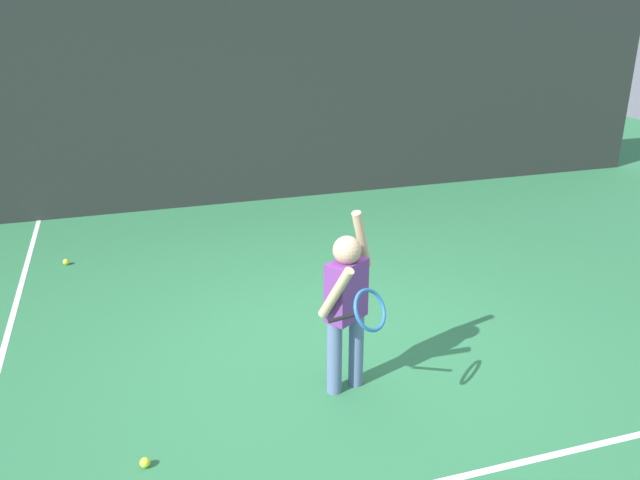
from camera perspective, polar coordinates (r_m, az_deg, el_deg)
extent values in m
plane|color=#2D7247|center=(5.44, 1.88, -9.48)|extent=(20.00, 20.00, 0.00)
cube|color=white|center=(6.18, -25.92, -7.83)|extent=(0.05, 9.00, 0.00)
cube|color=#282D2B|center=(8.83, -7.45, 15.86)|extent=(12.83, 0.08, 3.99)
cylinder|color=slate|center=(8.89, -7.54, 16.37)|extent=(0.09, 0.09, 4.14)
cylinder|color=slate|center=(11.75, 25.43, 15.71)|extent=(0.09, 0.09, 4.14)
cylinder|color=slate|center=(4.76, 1.28, -10.26)|extent=(0.11, 0.11, 0.58)
cylinder|color=slate|center=(4.85, 3.20, -9.65)|extent=(0.11, 0.11, 0.58)
cube|color=#72338C|center=(4.56, 2.34, -4.45)|extent=(0.34, 0.30, 0.44)
sphere|color=tan|center=(4.44, 2.40, -0.90)|extent=(0.20, 0.20, 0.20)
cylinder|color=tan|center=(4.59, 3.70, 0.04)|extent=(0.21, 0.17, 0.46)
cylinder|color=tan|center=(4.36, 1.40, -4.70)|extent=(0.21, 0.28, 0.43)
cylinder|color=black|center=(4.29, 2.00, -6.87)|extent=(0.15, 0.22, 0.15)
torus|color=#2666B2|center=(4.12, 4.43, -6.18)|extent=(0.33, 0.29, 0.26)
sphere|color=#CCE033|center=(4.38, -15.17, -18.41)|extent=(0.07, 0.07, 0.07)
sphere|color=#CCE033|center=(7.51, -21.48, -1.82)|extent=(0.07, 0.07, 0.07)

